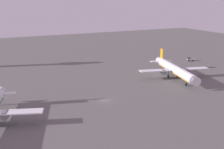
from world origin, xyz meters
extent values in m
plane|color=#605E5B|center=(0.00, 0.00, 0.00)|extent=(416.00, 416.00, 0.00)
cone|color=white|center=(-36.68, 13.61, 4.53)|extent=(4.60, 4.19, 3.78)
cylinder|color=slate|center=(-37.82, -7.57, 3.53)|extent=(3.63, 4.56, 2.43)
cylinder|color=white|center=(44.87, 13.92, 4.52)|extent=(14.16, 39.45, 4.19)
cone|color=white|center=(39.48, -6.55, 4.52)|extent=(4.52, 3.57, 3.98)
cone|color=white|center=(50.31, 34.60, 4.52)|extent=(4.43, 3.95, 3.77)
cube|color=white|center=(45.15, 14.99, 4.30)|extent=(35.24, 13.25, 0.39)
cube|color=white|center=(49.78, 32.58, 4.74)|extent=(12.40, 5.65, 0.39)
cube|color=orange|center=(49.69, 32.26, 8.10)|extent=(1.22, 3.50, 7.17)
cylinder|color=slate|center=(51.01, 13.44, 3.53)|extent=(3.36, 4.46, 2.43)
cylinder|color=slate|center=(39.28, 16.53, 3.53)|extent=(3.36, 4.46, 2.43)
cube|color=orange|center=(44.87, 13.92, 3.37)|extent=(12.94, 36.27, 0.40)
cylinder|color=#333338|center=(41.63, 1.64, 2.56)|extent=(0.31, 0.31, 3.91)
cylinder|color=black|center=(41.63, 1.64, 0.61)|extent=(0.74, 1.29, 1.21)
cylinder|color=#333338|center=(47.91, 15.97, 2.56)|extent=(0.31, 0.31, 3.91)
cylinder|color=black|center=(47.91, 15.97, 0.61)|extent=(0.74, 1.29, 1.21)
cylinder|color=#333338|center=(43.22, 17.20, 2.56)|extent=(0.31, 0.31, 3.91)
cylinder|color=black|center=(43.22, 17.20, 0.61)|extent=(0.74, 1.29, 1.21)
cube|color=gray|center=(78.87, 43.86, 1.00)|extent=(2.78, 2.73, 1.10)
cube|color=#1E232D|center=(78.87, 43.86, 1.90)|extent=(2.48, 2.48, 0.70)
cube|color=gray|center=(80.55, 43.01, 1.15)|extent=(3.01, 2.80, 1.40)
cylinder|color=black|center=(78.22, 43.24, 0.45)|extent=(0.94, 0.67, 0.90)
cylinder|color=black|center=(78.99, 44.75, 0.45)|extent=(0.94, 0.67, 0.90)
cylinder|color=black|center=(80.62, 42.02, 0.45)|extent=(0.94, 0.67, 0.90)
cylinder|color=black|center=(81.39, 43.54, 0.45)|extent=(0.94, 0.67, 0.90)
camera|label=1|loc=(-48.20, -102.78, 39.66)|focal=49.31mm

